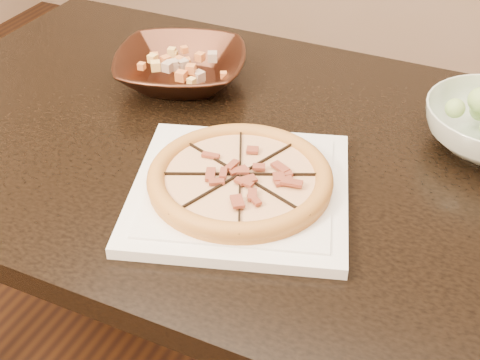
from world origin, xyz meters
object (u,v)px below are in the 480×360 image
(dining_table, at_px, (236,190))
(pizza, at_px, (240,178))
(bronze_bowl, at_px, (181,68))
(plate, at_px, (240,190))

(dining_table, bearing_deg, pizza, -62.85)
(bronze_bowl, bearing_deg, dining_table, -36.99)
(plate, bearing_deg, bronze_bowl, 132.42)
(pizza, relative_size, bronze_bowl, 1.11)
(dining_table, height_order, plate, plate)
(dining_table, relative_size, pizza, 4.64)
(dining_table, distance_m, plate, 0.20)
(plate, xyz_separation_m, pizza, (-0.00, 0.00, 0.02))
(plate, height_order, bronze_bowl, bronze_bowl)
(pizza, xyz_separation_m, bronze_bowl, (-0.26, 0.28, -0.00))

